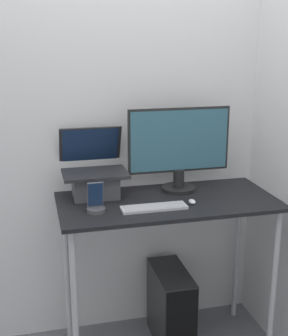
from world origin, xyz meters
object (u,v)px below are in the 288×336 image
(monitor, at_px, (179,150))
(keyboard, at_px, (154,207))
(laptop, at_px, (95,178))
(computer_tower, at_px, (171,307))
(mouse, at_px, (192,202))
(cell_phone, at_px, (96,204))

(monitor, distance_m, keyboard, 0.39)
(laptop, distance_m, computer_tower, 0.88)
(mouse, xyz_separation_m, cell_phone, (-0.49, 0.01, 0.03))
(keyboard, xyz_separation_m, computer_tower, (0.15, 0.17, -0.69))
(monitor, relative_size, cell_phone, 3.76)
(laptop, distance_m, keyboard, 0.38)
(cell_phone, xyz_separation_m, computer_tower, (0.43, 0.14, -0.72))
(cell_phone, distance_m, computer_tower, 0.85)
(laptop, distance_m, monitor, 0.48)
(keyboard, distance_m, computer_tower, 0.72)
(monitor, bearing_deg, laptop, 178.18)
(monitor, xyz_separation_m, mouse, (-0.00, -0.23, -0.22))
(laptop, bearing_deg, monitor, -1.82)
(monitor, bearing_deg, mouse, -90.18)
(computer_tower, bearing_deg, monitor, 54.68)
(laptop, bearing_deg, mouse, -27.95)
(mouse, bearing_deg, laptop, 152.05)
(monitor, height_order, cell_phone, monitor)
(keyboard, bearing_deg, laptop, 133.35)
(cell_phone, height_order, computer_tower, cell_phone)
(cell_phone, bearing_deg, monitor, 24.36)
(keyboard, relative_size, cell_phone, 2.17)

